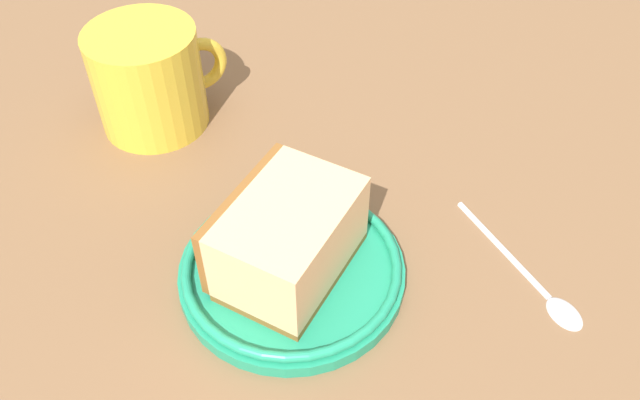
{
  "coord_description": "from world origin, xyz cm",
  "views": [
    {
      "loc": [
        -37.05,
        1.37,
        38.3
      ],
      "look_at": [
        -3.02,
        2.14,
        3.0
      ],
      "focal_mm": 36.73,
      "sensor_mm": 36.0,
      "label": 1
    }
  ],
  "objects_px": {
    "cake_slice": "(287,238)",
    "teaspoon": "(542,287)",
    "small_plate": "(292,269)",
    "tea_mug": "(150,78)"
  },
  "relations": [
    {
      "from": "small_plate",
      "to": "cake_slice",
      "type": "xyz_separation_m",
      "value": [
        0.0,
        0.0,
        0.03
      ]
    },
    {
      "from": "tea_mug",
      "to": "small_plate",
      "type": "bearing_deg",
      "value": -143.32
    },
    {
      "from": "small_plate",
      "to": "tea_mug",
      "type": "height_order",
      "value": "tea_mug"
    },
    {
      "from": "cake_slice",
      "to": "tea_mug",
      "type": "xyz_separation_m",
      "value": [
        0.18,
        0.13,
        0.0
      ]
    },
    {
      "from": "small_plate",
      "to": "teaspoon",
      "type": "distance_m",
      "value": 0.18
    },
    {
      "from": "cake_slice",
      "to": "tea_mug",
      "type": "height_order",
      "value": "tea_mug"
    },
    {
      "from": "small_plate",
      "to": "teaspoon",
      "type": "xyz_separation_m",
      "value": [
        -0.01,
        -0.18,
        -0.01
      ]
    },
    {
      "from": "tea_mug",
      "to": "teaspoon",
      "type": "relative_size",
      "value": 0.92
    },
    {
      "from": "cake_slice",
      "to": "teaspoon",
      "type": "relative_size",
      "value": 1.02
    },
    {
      "from": "cake_slice",
      "to": "teaspoon",
      "type": "xyz_separation_m",
      "value": [
        -0.01,
        -0.18,
        -0.04
      ]
    }
  ]
}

